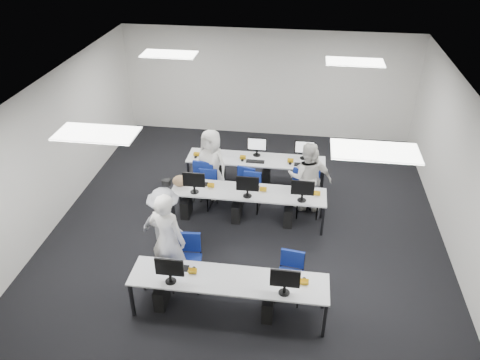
# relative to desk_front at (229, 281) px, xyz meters

# --- Properties ---
(room) EXTENTS (9.00, 9.02, 3.00)m
(room) POSITION_rel_desk_front_xyz_m (0.00, 2.40, 0.82)
(room) COLOR black
(room) RESTS_ON ground
(ceiling_panels) EXTENTS (5.20, 4.60, 0.02)m
(ceiling_panels) POSITION_rel_desk_front_xyz_m (0.00, 2.40, 2.30)
(ceiling_panels) COLOR white
(ceiling_panels) RESTS_ON room
(desk_front) EXTENTS (3.20, 0.70, 0.73)m
(desk_front) POSITION_rel_desk_front_xyz_m (0.00, 0.00, 0.00)
(desk_front) COLOR silver
(desk_front) RESTS_ON ground
(desk_mid) EXTENTS (3.20, 0.70, 0.73)m
(desk_mid) POSITION_rel_desk_front_xyz_m (0.00, 2.60, 0.00)
(desk_mid) COLOR silver
(desk_mid) RESTS_ON ground
(desk_back) EXTENTS (3.20, 0.70, 0.73)m
(desk_back) POSITION_rel_desk_front_xyz_m (0.00, 4.00, 0.00)
(desk_back) COLOR silver
(desk_back) RESTS_ON ground
(equipment_front) EXTENTS (2.51, 0.41, 1.19)m
(equipment_front) POSITION_rel_desk_front_xyz_m (-0.19, -0.02, -0.32)
(equipment_front) COLOR #0B2398
(equipment_front) RESTS_ON desk_front
(equipment_mid) EXTENTS (2.91, 0.41, 1.19)m
(equipment_mid) POSITION_rel_desk_front_xyz_m (-0.19, 2.58, -0.32)
(equipment_mid) COLOR white
(equipment_mid) RESTS_ON desk_mid
(equipment_back) EXTENTS (2.91, 0.41, 1.19)m
(equipment_back) POSITION_rel_desk_front_xyz_m (0.19, 4.02, -0.32)
(equipment_back) COLOR white
(equipment_back) RESTS_ON desk_back
(chair_0) EXTENTS (0.52, 0.56, 0.99)m
(chair_0) POSITION_rel_desk_front_xyz_m (-0.83, 0.55, -0.37)
(chair_0) COLOR navy
(chair_0) RESTS_ON ground
(chair_1) EXTENTS (0.48, 0.51, 0.87)m
(chair_1) POSITION_rel_desk_front_xyz_m (0.97, 0.50, -0.41)
(chair_1) COLOR navy
(chair_1) RESTS_ON ground
(chair_2) EXTENTS (0.52, 0.56, 0.98)m
(chair_2) POSITION_rel_desk_front_xyz_m (-1.11, 3.06, -0.37)
(chair_2) COLOR navy
(chair_2) RESTS_ON ground
(chair_3) EXTENTS (0.44, 0.47, 0.83)m
(chair_3) POSITION_rel_desk_front_xyz_m (-0.00, 3.06, -0.42)
(chair_3) COLOR navy
(chair_3) RESTS_ON ground
(chair_4) EXTENTS (0.47, 0.52, 0.96)m
(chair_4) POSITION_rel_desk_front_xyz_m (1.24, 3.05, -0.38)
(chair_4) COLOR navy
(chair_4) RESTS_ON ground
(chair_5) EXTENTS (0.43, 0.47, 0.86)m
(chair_5) POSITION_rel_desk_front_xyz_m (-0.96, 3.34, -0.41)
(chair_5) COLOR navy
(chair_5) RESTS_ON ground
(chair_6) EXTENTS (0.53, 0.56, 0.88)m
(chair_6) POSITION_rel_desk_front_xyz_m (-0.10, 3.51, -0.40)
(chair_6) COLOR navy
(chair_6) RESTS_ON ground
(chair_7) EXTENTS (0.60, 0.63, 0.97)m
(chair_7) POSITION_rel_desk_front_xyz_m (1.16, 3.44, -0.37)
(chair_7) COLOR navy
(chair_7) RESTS_ON ground
(handbag) EXTENTS (0.35, 0.27, 0.25)m
(handbag) POSITION_rel_desk_front_xyz_m (-1.45, 2.61, 0.18)
(handbag) COLOR #93724C
(handbag) RESTS_ON desk_mid
(student_0) EXTENTS (0.77, 0.61, 1.86)m
(student_0) POSITION_rel_desk_front_xyz_m (-1.15, 0.60, 0.25)
(student_0) COLOR white
(student_0) RESTS_ON ground
(student_1) EXTENTS (0.80, 0.63, 1.59)m
(student_1) POSITION_rel_desk_front_xyz_m (1.16, 3.27, 0.12)
(student_1) COLOR white
(student_1) RESTS_ON ground
(student_2) EXTENTS (0.94, 0.80, 1.64)m
(student_2) POSITION_rel_desk_front_xyz_m (-0.94, 3.46, 0.14)
(student_2) COLOR white
(student_2) RESTS_ON ground
(student_3) EXTENTS (0.90, 0.45, 1.49)m
(student_3) POSITION_rel_desk_front_xyz_m (1.28, 3.27, 0.06)
(student_3) COLOR white
(student_3) RESTS_ON ground
(photographer) EXTENTS (1.14, 0.83, 1.58)m
(photographer) POSITION_rel_desk_front_xyz_m (-1.36, 1.14, 0.11)
(photographer) COLOR gray
(photographer) RESTS_ON ground
(dslr_camera) EXTENTS (0.18, 0.21, 0.10)m
(dslr_camera) POSITION_rel_desk_front_xyz_m (-1.31, 1.31, 0.95)
(dslr_camera) COLOR black
(dslr_camera) RESTS_ON photographer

